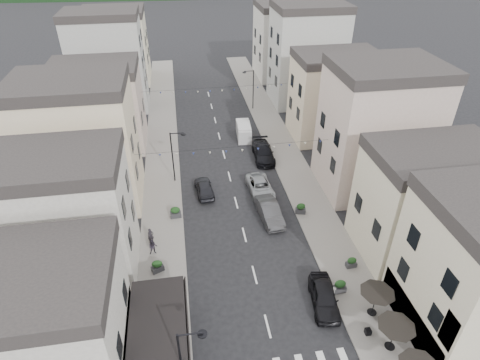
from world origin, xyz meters
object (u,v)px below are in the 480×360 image
(parked_car_e, at_px, (204,188))
(delivery_van, at_px, (244,131))
(parked_car_c, at_px, (260,187))
(pedestrian_a, at_px, (151,236))
(parked_car_b, at_px, (269,212))
(parked_car_d, at_px, (263,152))
(parked_car_a, at_px, (324,297))
(pedestrian_b, at_px, (153,247))

(parked_car_e, height_order, delivery_van, delivery_van)
(parked_car_c, distance_m, pedestrian_a, 12.84)
(parked_car_c, height_order, pedestrian_a, pedestrian_a)
(parked_car_c, bearing_deg, parked_car_e, 169.53)
(parked_car_b, relative_size, parked_car_e, 1.17)
(parked_car_c, relative_size, delivery_van, 1.16)
(parked_car_d, distance_m, parked_car_e, 9.87)
(parked_car_b, distance_m, parked_car_c, 4.43)
(parked_car_a, height_order, parked_car_e, parked_car_a)
(parked_car_c, distance_m, parked_car_e, 5.92)
(parked_car_e, height_order, pedestrian_b, pedestrian_b)
(pedestrian_b, bearing_deg, parked_car_b, 14.99)
(parked_car_c, bearing_deg, parked_car_b, -93.18)
(parked_car_c, xyz_separation_m, delivery_van, (0.36, 12.65, 0.30))
(parked_car_b, xyz_separation_m, parked_car_d, (1.80, 11.39, -0.00))
(parked_car_a, height_order, delivery_van, delivery_van)
(parked_car_c, bearing_deg, delivery_van, 85.18)
(parked_car_a, bearing_deg, pedestrian_b, 157.51)
(parked_car_b, relative_size, pedestrian_a, 3.28)
(parked_car_a, xyz_separation_m, pedestrian_a, (-13.04, 8.94, 0.09))
(parked_car_a, distance_m, pedestrian_a, 15.81)
(parked_car_a, bearing_deg, delivery_van, 100.71)
(parked_car_b, xyz_separation_m, parked_car_c, (0.00, 4.43, -0.11))
(parked_car_c, relative_size, parked_car_d, 0.91)
(delivery_van, xyz_separation_m, pedestrian_b, (-11.37, -20.33, -0.13))
(parked_car_a, relative_size, pedestrian_a, 3.05)
(parked_car_b, height_order, parked_car_d, parked_car_b)
(parked_car_c, height_order, pedestrian_b, pedestrian_b)
(parked_car_e, relative_size, delivery_van, 0.97)
(parked_car_c, height_order, parked_car_e, parked_car_e)
(delivery_van, bearing_deg, parked_car_d, -71.59)
(parked_car_a, height_order, parked_car_b, parked_car_b)
(parked_car_c, relative_size, parked_car_e, 1.20)
(parked_car_b, distance_m, pedestrian_a, 11.38)
(parked_car_e, bearing_deg, parked_car_d, -145.87)
(pedestrian_a, bearing_deg, parked_car_e, 34.88)
(parked_car_d, height_order, delivery_van, delivery_van)
(parked_car_a, xyz_separation_m, parked_car_c, (-1.80, 15.15, -0.08))
(parked_car_c, distance_m, delivery_van, 12.66)
(parked_car_a, xyz_separation_m, parked_car_d, (0.00, 22.11, 0.03))
(parked_car_b, height_order, parked_car_e, parked_car_b)
(parked_car_c, height_order, delivery_van, delivery_van)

